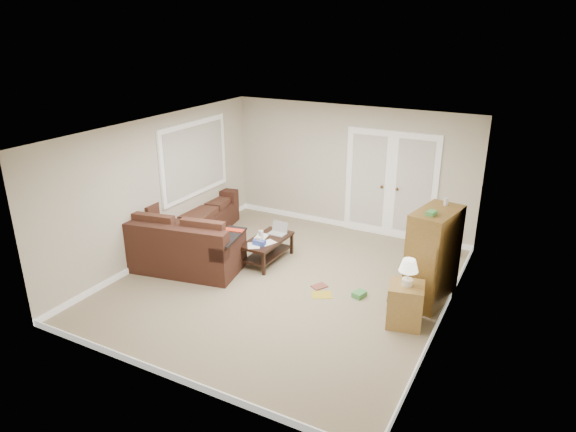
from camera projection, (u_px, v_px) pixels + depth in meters
The scene contains 17 objects.
floor at pixel (284, 283), 8.34m from camera, with size 5.50×5.50×0.00m, color gray.
ceiling at pixel (284, 131), 7.45m from camera, with size 5.00×5.50×0.02m, color white.
wall_left at pixel (159, 188), 8.99m from camera, with size 0.02×5.50×2.50m, color beige.
wall_right at pixel (450, 242), 6.80m from camera, with size 0.02×5.50×2.50m, color beige.
wall_back at pixel (350, 169), 10.16m from camera, with size 5.00×0.02×2.50m, color beige.
wall_front at pixel (165, 288), 5.63m from camera, with size 5.00×0.02×2.50m, color beige.
baseboards at pixel (284, 280), 8.32m from camera, with size 5.00×5.50×0.10m, color white, non-canonical shape.
french_doors at pixel (390, 186), 9.84m from camera, with size 1.80×0.05×2.13m.
window_left at pixel (195, 159), 9.69m from camera, with size 0.05×1.92×1.42m.
sectional_sofa at pixel (188, 233), 9.41m from camera, with size 2.45×3.04×0.90m.
coffee_table at pixel (268, 249), 9.04m from camera, with size 0.55×1.06×0.72m.
tv_armoire at pixel (433, 256), 7.56m from camera, with size 0.67×0.99×1.58m.
side_cabinet at pixel (405, 301), 7.10m from camera, with size 0.56×0.56×1.00m.
space_heater at pixel (452, 249), 9.22m from camera, with size 0.13×0.10×0.31m, color silver.
floor_magazine at pixel (322, 295), 7.98m from camera, with size 0.31×0.24×0.01m, color gold.
floor_greenbox at pixel (359, 294), 7.92m from camera, with size 0.15×0.20×0.08m, color #418F44.
floor_book at pixel (316, 284), 8.29m from camera, with size 0.17×0.24×0.02m, color brown.
Camera 1 is at (3.52, -6.51, 3.99)m, focal length 32.00 mm.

